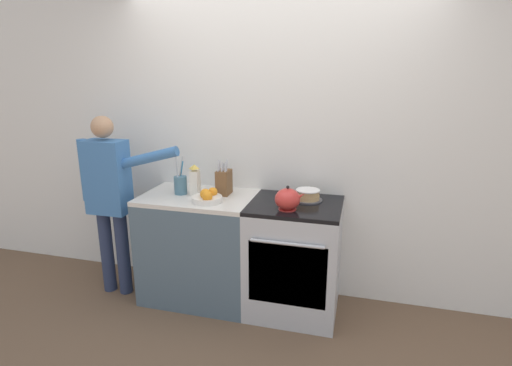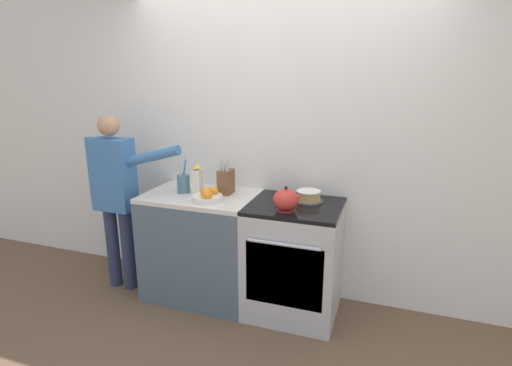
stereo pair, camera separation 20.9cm
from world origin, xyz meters
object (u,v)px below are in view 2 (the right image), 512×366
at_px(stove_range, 294,259).
at_px(tea_kettle, 286,200).
at_px(knife_block, 226,181).
at_px(person_baker, 115,189).
at_px(milk_carton, 197,179).
at_px(utensil_crock, 183,183).
at_px(fruit_bowl, 208,196).
at_px(layer_cake, 308,196).

bearing_deg(stove_range, tea_kettle, -102.44).
height_order(knife_block, person_baker, person_baker).
height_order(tea_kettle, person_baker, person_baker).
height_order(stove_range, person_baker, person_baker).
height_order(stove_range, milk_carton, milk_carton).
relative_size(utensil_crock, person_baker, 0.22).
height_order(utensil_crock, milk_carton, utensil_crock).
bearing_deg(fruit_bowl, person_baker, 179.12).
distance_m(knife_block, milk_carton, 0.24).
distance_m(layer_cake, fruit_bowl, 0.78).
xyz_separation_m(tea_kettle, knife_block, (-0.58, 0.25, 0.03)).
height_order(layer_cake, fruit_bowl, fruit_bowl).
height_order(stove_range, tea_kettle, tea_kettle).
bearing_deg(layer_cake, person_baker, -171.86).
distance_m(knife_block, utensil_crock, 0.36).
xyz_separation_m(stove_range, knife_block, (-0.61, 0.10, 0.56)).
height_order(utensil_crock, fruit_bowl, utensil_crock).
distance_m(layer_cake, tea_kettle, 0.28).
distance_m(stove_range, knife_block, 0.83).
bearing_deg(stove_range, layer_cake, 54.25).
bearing_deg(utensil_crock, stove_range, -0.66).
bearing_deg(layer_cake, knife_block, -178.88).
xyz_separation_m(stove_range, person_baker, (-1.55, -0.12, 0.47)).
distance_m(fruit_bowl, person_baker, 0.88).
height_order(fruit_bowl, person_baker, person_baker).
xyz_separation_m(layer_cake, tea_kettle, (-0.11, -0.26, 0.04)).
distance_m(tea_kettle, milk_carton, 0.82).
relative_size(knife_block, utensil_crock, 0.87).
height_order(stove_range, utensil_crock, utensil_crock).
bearing_deg(milk_carton, fruit_bowl, -42.79).
xyz_separation_m(fruit_bowl, milk_carton, (-0.17, 0.16, 0.08)).
xyz_separation_m(stove_range, fruit_bowl, (-0.67, -0.14, 0.49)).
bearing_deg(milk_carton, person_baker, -168.70).
bearing_deg(tea_kettle, milk_carton, 168.14).
relative_size(layer_cake, person_baker, 0.15).
bearing_deg(knife_block, milk_carton, -160.98).
height_order(stove_range, layer_cake, layer_cake).
bearing_deg(knife_block, stove_range, -8.85).
bearing_deg(person_baker, utensil_crock, 11.04).
bearing_deg(fruit_bowl, layer_cake, 18.26).
relative_size(layer_cake, milk_carton, 0.90).
xyz_separation_m(tea_kettle, fruit_bowl, (-0.63, 0.01, -0.04)).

